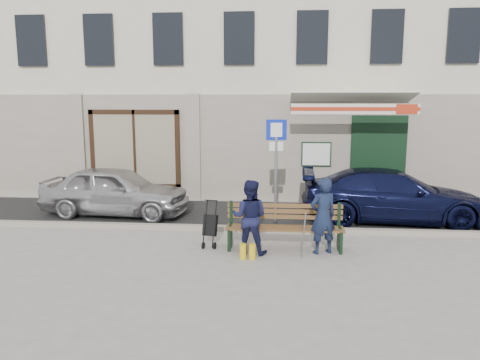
# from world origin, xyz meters

# --- Properties ---
(ground) EXTENTS (80.00, 80.00, 0.00)m
(ground) POSITION_xyz_m (0.00, 0.00, 0.00)
(ground) COLOR #9E9991
(ground) RESTS_ON ground
(asphalt_lane) EXTENTS (60.00, 3.20, 0.01)m
(asphalt_lane) POSITION_xyz_m (0.00, 3.10, 0.01)
(asphalt_lane) COLOR #282828
(asphalt_lane) RESTS_ON ground
(curb) EXTENTS (60.00, 0.18, 0.12)m
(curb) POSITION_xyz_m (0.00, 1.50, 0.06)
(curb) COLOR #9E9384
(curb) RESTS_ON ground
(building) EXTENTS (20.00, 8.27, 10.00)m
(building) POSITION_xyz_m (0.01, 8.45, 4.97)
(building) COLOR beige
(building) RESTS_ON ground
(car_silver) EXTENTS (3.98, 1.85, 1.32)m
(car_silver) POSITION_xyz_m (-3.11, 2.79, 0.66)
(car_silver) COLOR #BCBCC1
(car_silver) RESTS_ON ground
(car_navy) EXTENTS (4.62, 2.04, 1.32)m
(car_navy) POSITION_xyz_m (4.06, 2.77, 0.66)
(car_navy) COLOR black
(car_navy) RESTS_ON ground
(parking_sign) EXTENTS (0.48, 0.10, 2.59)m
(parking_sign) POSITION_xyz_m (1.13, 1.89, 1.73)
(parking_sign) COLOR gray
(parking_sign) RESTS_ON ground
(bench) EXTENTS (2.40, 1.17, 0.98)m
(bench) POSITION_xyz_m (1.29, 0.24, 0.46)
(bench) COLOR brown
(bench) RESTS_ON ground
(man) EXTENTS (0.66, 0.56, 1.53)m
(man) POSITION_xyz_m (2.09, 0.05, 0.76)
(man) COLOR #141E39
(man) RESTS_ON ground
(woman) EXTENTS (0.80, 0.67, 1.49)m
(woman) POSITION_xyz_m (0.64, -0.07, 0.74)
(woman) COLOR #141638
(woman) RESTS_ON ground
(stroller) EXTENTS (0.33, 0.43, 0.97)m
(stroller) POSITION_xyz_m (-0.21, 0.31, 0.43)
(stroller) COLOR black
(stroller) RESTS_ON ground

